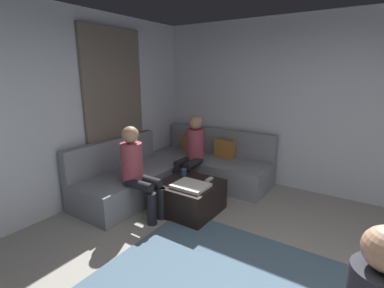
% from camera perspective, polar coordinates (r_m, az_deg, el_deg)
% --- Properties ---
extents(wall_back, '(6.00, 0.12, 2.70)m').
position_cam_1_polar(wall_back, '(4.65, 26.78, 6.57)').
color(wall_back, silver).
rests_on(wall_back, ground_plane).
extents(wall_left, '(0.12, 6.00, 2.70)m').
position_cam_1_polar(wall_left, '(3.89, -30.92, 4.79)').
color(wall_left, silver).
rests_on(wall_left, ground_plane).
extents(curtain_panel, '(0.06, 1.10, 2.50)m').
position_cam_1_polar(curtain_panel, '(4.53, -15.32, 6.15)').
color(curtain_panel, '#726659').
rests_on(curtain_panel, ground_plane).
extents(sectional_couch, '(2.10, 2.55, 0.87)m').
position_cam_1_polar(sectional_couch, '(4.68, -2.94, -5.37)').
color(sectional_couch, gray).
rests_on(sectional_couch, ground_plane).
extents(ottoman, '(0.76, 0.76, 0.42)m').
position_cam_1_polar(ottoman, '(3.90, -0.51, -10.69)').
color(ottoman, black).
rests_on(ottoman, ground_plane).
extents(folded_blanket, '(0.44, 0.36, 0.04)m').
position_cam_1_polar(folded_blanket, '(3.66, -0.27, -8.46)').
color(folded_blanket, white).
rests_on(folded_blanket, ottoman).
extents(coffee_mug, '(0.08, 0.08, 0.10)m').
position_cam_1_polar(coffee_mug, '(4.05, -1.68, -5.74)').
color(coffee_mug, '#334C72').
rests_on(coffee_mug, ottoman).
extents(game_remote, '(0.05, 0.15, 0.02)m').
position_cam_1_polar(game_remote, '(3.89, 3.52, -7.18)').
color(game_remote, white).
rests_on(game_remote, ottoman).
extents(person_on_couch_back, '(0.30, 0.60, 1.20)m').
position_cam_1_polar(person_on_couch_back, '(4.47, 0.03, -1.23)').
color(person_on_couch_back, black).
rests_on(person_on_couch_back, ground_plane).
extents(person_on_couch_side, '(0.60, 0.30, 1.20)m').
position_cam_1_polar(person_on_couch_side, '(3.70, -11.02, -4.89)').
color(person_on_couch_side, black).
rests_on(person_on_couch_side, ground_plane).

